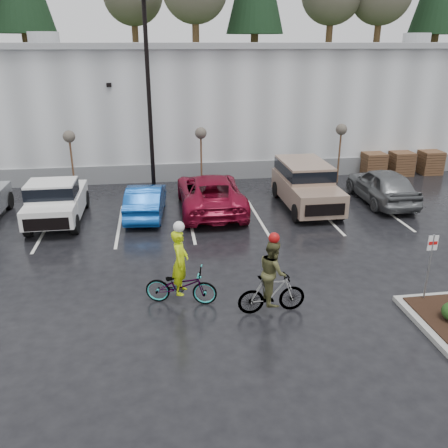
{
  "coord_description": "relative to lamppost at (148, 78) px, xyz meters",
  "views": [
    {
      "loc": [
        -3.79,
        -11.09,
        7.25
      ],
      "look_at": [
        -1.58,
        4.19,
        1.3
      ],
      "focal_mm": 38.0,
      "sensor_mm": 36.0,
      "label": 1
    }
  ],
  "objects": [
    {
      "name": "ground",
      "position": [
        4.0,
        -12.0,
        -5.69
      ],
      "size": [
        120.0,
        120.0,
        0.0
      ],
      "primitive_type": "plane",
      "color": "black",
      "rests_on": "ground"
    },
    {
      "name": "warehouse",
      "position": [
        4.0,
        9.99,
        -2.04
      ],
      "size": [
        60.5,
        15.5,
        7.2
      ],
      "color": "#AEB1B3",
      "rests_on": "ground"
    },
    {
      "name": "wooded_ridge",
      "position": [
        4.0,
        33.0,
        -2.69
      ],
      "size": [
        80.0,
        25.0,
        6.0
      ],
      "primitive_type": "cube",
      "color": "#293C19",
      "rests_on": "ground"
    },
    {
      "name": "lamppost",
      "position": [
        0.0,
        0.0,
        0.0
      ],
      "size": [
        0.5,
        1.0,
        9.22
      ],
      "color": "black",
      "rests_on": "ground"
    },
    {
      "name": "sapling_west",
      "position": [
        -4.0,
        1.0,
        -2.96
      ],
      "size": [
        0.6,
        0.6,
        3.2
      ],
      "color": "#4D2E1F",
      "rests_on": "ground"
    },
    {
      "name": "sapling_mid",
      "position": [
        2.5,
        1.0,
        -2.96
      ],
      "size": [
        0.6,
        0.6,
        3.2
      ],
      "color": "#4D2E1F",
      "rests_on": "ground"
    },
    {
      "name": "sapling_east",
      "position": [
        10.0,
        1.0,
        -2.96
      ],
      "size": [
        0.6,
        0.6,
        3.2
      ],
      "color": "#4D2E1F",
      "rests_on": "ground"
    },
    {
      "name": "pallet_stack_a",
      "position": [
        12.5,
        2.0,
        -5.01
      ],
      "size": [
        1.2,
        1.2,
        1.35
      ],
      "primitive_type": "cube",
      "color": "#4D2E1F",
      "rests_on": "ground"
    },
    {
      "name": "pallet_stack_b",
      "position": [
        14.2,
        2.0,
        -5.01
      ],
      "size": [
        1.2,
        1.2,
        1.35
      ],
      "primitive_type": "cube",
      "color": "#4D2E1F",
      "rests_on": "ground"
    },
    {
      "name": "pallet_stack_c",
      "position": [
        16.0,
        2.0,
        -5.01
      ],
      "size": [
        1.2,
        1.2,
        1.35
      ],
      "primitive_type": "cube",
      "color": "#4D2E1F",
      "rests_on": "ground"
    },
    {
      "name": "fire_lane_sign",
      "position": [
        7.8,
        -11.8,
        -4.28
      ],
      "size": [
        0.3,
        0.05,
        2.2
      ],
      "color": "gray",
      "rests_on": "ground"
    },
    {
      "name": "pickup_white",
      "position": [
        -4.09,
        -2.88,
        -4.71
      ],
      "size": [
        2.1,
        5.2,
        1.96
      ],
      "primitive_type": null,
      "color": "white",
      "rests_on": "ground"
    },
    {
      "name": "car_blue",
      "position": [
        -0.36,
        -2.91,
        -4.97
      ],
      "size": [
        1.9,
        4.45,
        1.43
      ],
      "primitive_type": "imported",
      "rotation": [
        0.0,
        0.0,
        3.05
      ],
      "color": "#0E449C",
      "rests_on": "ground"
    },
    {
      "name": "car_red",
      "position": [
        2.54,
        -2.58,
        -4.85
      ],
      "size": [
        2.79,
        6.02,
        1.67
      ],
      "primitive_type": "imported",
      "rotation": [
        0.0,
        0.0,
        3.14
      ],
      "color": "maroon",
      "rests_on": "ground"
    },
    {
      "name": "suv_tan",
      "position": [
        6.99,
        -2.89,
        -4.66
      ],
      "size": [
        2.2,
        5.1,
        2.06
      ],
      "primitive_type": null,
      "color": "#8D725F",
      "rests_on": "ground"
    },
    {
      "name": "car_grey",
      "position": [
        10.8,
        -2.64,
        -4.84
      ],
      "size": [
        2.06,
        4.96,
        1.68
      ],
      "primitive_type": "imported",
      "rotation": [
        0.0,
        0.0,
        3.13
      ],
      "color": "slate",
      "rests_on": "ground"
    },
    {
      "name": "cyclist_hivis",
      "position": [
        0.72,
        -10.72,
        -4.9
      ],
      "size": [
        2.24,
        1.24,
        2.58
      ],
      "rotation": [
        0.0,
        0.0,
        1.32
      ],
      "color": "#3F3F44",
      "rests_on": "ground"
    },
    {
      "name": "cyclist_olive",
      "position": [
        3.24,
        -11.61,
        -4.8
      ],
      "size": [
        1.91,
        0.92,
        2.45
      ],
      "rotation": [
        0.0,
        0.0,
        1.61
      ],
      "color": "#3F3F44",
      "rests_on": "ground"
    }
  ]
}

